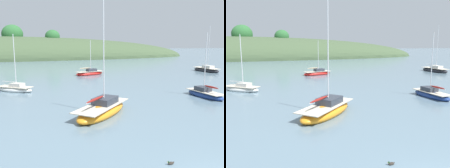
% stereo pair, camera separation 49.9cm
% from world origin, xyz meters
% --- Properties ---
extents(sailboat_cream_ketch, '(4.99, 4.16, 7.15)m').
position_xyz_m(sailboat_cream_ketch, '(-11.16, 24.79, 0.32)').
color(sailboat_cream_ketch, white).
rests_on(sailboat_cream_ketch, ground).
extents(sailboat_white_near, '(6.34, 6.78, 9.93)m').
position_xyz_m(sailboat_white_near, '(-2.96, 12.26, 0.42)').
color(sailboat_white_near, orange).
rests_on(sailboat_white_near, ground).
extents(sailboat_black_sloop, '(2.36, 5.29, 7.26)m').
position_xyz_m(sailboat_black_sloop, '(9.63, 15.87, 0.34)').
color(sailboat_black_sloop, navy).
rests_on(sailboat_black_sloop, ground).
extents(sailboat_teal_outer, '(3.19, 6.64, 9.46)m').
position_xyz_m(sailboat_teal_outer, '(24.65, 36.27, 0.39)').
color(sailboat_teal_outer, '#232328').
rests_on(sailboat_teal_outer, ground).
extents(sailboat_blue_center, '(5.73, 3.55, 6.49)m').
position_xyz_m(sailboat_blue_center, '(0.50, 37.48, 0.35)').
color(sailboat_blue_center, red).
rests_on(sailboat_blue_center, ground).
extents(duck_lead, '(0.43, 0.24, 0.24)m').
position_xyz_m(duck_lead, '(-1.60, 2.99, 0.05)').
color(duck_lead, '#2D2823').
rests_on(duck_lead, ground).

